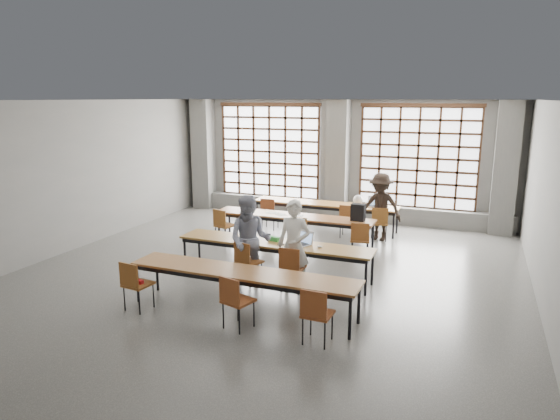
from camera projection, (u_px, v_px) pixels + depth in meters
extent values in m
plane|color=#50504D|center=(268.00, 275.00, 10.23)|extent=(11.00, 11.00, 0.00)
plane|color=silver|center=(266.00, 100.00, 9.46)|extent=(11.00, 11.00, 0.00)
plane|color=slate|center=(340.00, 160.00, 14.82)|extent=(10.00, 0.00, 10.00)
plane|color=slate|center=(44.00, 286.00, 4.87)|extent=(10.00, 0.00, 10.00)
plane|color=slate|center=(71.00, 176.00, 11.66)|extent=(0.00, 11.00, 11.00)
plane|color=slate|center=(552.00, 212.00, 8.03)|extent=(0.00, 11.00, 11.00)
cube|color=#5B5B58|center=(204.00, 154.00, 16.20)|extent=(0.60, 0.55, 3.50)
cube|color=#5B5B58|center=(338.00, 161.00, 14.57)|extent=(0.60, 0.55, 3.50)
cube|color=#5B5B58|center=(506.00, 169.00, 12.93)|extent=(0.60, 0.55, 3.50)
cube|color=white|center=(270.00, 152.00, 15.59)|extent=(3.20, 0.02, 2.80)
cube|color=black|center=(269.00, 152.00, 15.52)|extent=(3.20, 0.05, 2.80)
cube|color=black|center=(270.00, 197.00, 15.84)|extent=(3.32, 0.07, 0.10)
cube|color=black|center=(269.00, 104.00, 15.20)|extent=(3.32, 0.07, 0.10)
cube|color=white|center=(418.00, 158.00, 13.95)|extent=(3.20, 0.02, 2.80)
cube|color=black|center=(418.00, 158.00, 13.88)|extent=(3.20, 0.05, 2.80)
cube|color=black|center=(415.00, 209.00, 14.20)|extent=(3.32, 0.07, 0.10)
cube|color=black|center=(421.00, 105.00, 13.56)|extent=(3.32, 0.07, 0.10)
cube|color=#5B5B58|center=(337.00, 210.00, 14.97)|extent=(9.80, 0.35, 0.50)
cube|color=brown|center=(325.00, 204.00, 13.64)|extent=(4.00, 0.70, 0.04)
cube|color=black|center=(325.00, 206.00, 13.65)|extent=(3.90, 0.64, 0.08)
cylinder|color=black|center=(257.00, 213.00, 14.15)|extent=(0.05, 0.05, 0.69)
cylinder|color=black|center=(265.00, 209.00, 14.68)|extent=(0.05, 0.05, 0.69)
cylinder|color=black|center=(393.00, 226.00, 12.76)|extent=(0.05, 0.05, 0.69)
cylinder|color=black|center=(397.00, 221.00, 13.29)|extent=(0.05, 0.05, 0.69)
cube|color=brown|center=(293.00, 216.00, 12.23)|extent=(4.00, 0.70, 0.04)
cube|color=black|center=(293.00, 218.00, 12.24)|extent=(3.90, 0.64, 0.08)
cylinder|color=black|center=(219.00, 226.00, 12.75)|extent=(0.05, 0.05, 0.69)
cylinder|color=black|center=(229.00, 221.00, 13.27)|extent=(0.05, 0.05, 0.69)
cylinder|color=black|center=(368.00, 242.00, 11.35)|extent=(0.05, 0.05, 0.69)
cylinder|color=black|center=(373.00, 235.00, 11.88)|extent=(0.05, 0.05, 0.69)
cube|color=brown|center=(274.00, 243.00, 9.95)|extent=(4.00, 0.70, 0.04)
cube|color=black|center=(274.00, 246.00, 9.97)|extent=(3.90, 0.64, 0.08)
cylinder|color=black|center=(185.00, 254.00, 10.47)|extent=(0.05, 0.05, 0.69)
cylinder|color=black|center=(199.00, 246.00, 10.99)|extent=(0.05, 0.05, 0.69)
cylinder|color=black|center=(366.00, 278.00, 9.07)|extent=(0.05, 0.05, 0.69)
cylinder|color=black|center=(372.00, 268.00, 9.60)|extent=(0.05, 0.05, 0.69)
cube|color=brown|center=(242.00, 272.00, 8.30)|extent=(4.00, 0.70, 0.04)
cube|color=black|center=(242.00, 276.00, 8.31)|extent=(3.90, 0.64, 0.08)
cylinder|color=black|center=(138.00, 283.00, 8.81)|extent=(0.05, 0.05, 0.69)
cylinder|color=black|center=(157.00, 273.00, 9.34)|extent=(0.05, 0.05, 0.69)
cylinder|color=black|center=(350.00, 318.00, 7.42)|extent=(0.05, 0.05, 0.69)
cylinder|color=black|center=(359.00, 303.00, 7.94)|extent=(0.05, 0.05, 0.69)
cube|color=brown|center=(270.00, 213.00, 13.71)|extent=(0.44, 0.44, 0.04)
cube|color=brown|center=(267.00, 206.00, 13.47)|extent=(0.40, 0.04, 0.40)
cylinder|color=black|center=(270.00, 221.00, 13.76)|extent=(0.02, 0.02, 0.45)
cube|color=brown|center=(348.00, 220.00, 12.91)|extent=(0.45, 0.45, 0.04)
cube|color=brown|center=(347.00, 213.00, 12.67)|extent=(0.40, 0.06, 0.40)
cylinder|color=black|center=(348.00, 228.00, 12.96)|extent=(0.02, 0.02, 0.45)
cube|color=brown|center=(379.00, 223.00, 12.62)|extent=(0.51, 0.51, 0.04)
cube|color=brown|center=(380.00, 216.00, 12.37)|extent=(0.40, 0.13, 0.40)
cylinder|color=black|center=(379.00, 231.00, 12.67)|extent=(0.02, 0.02, 0.45)
cube|color=brown|center=(225.00, 225.00, 12.37)|extent=(0.51, 0.51, 0.04)
cube|color=brown|center=(219.00, 218.00, 12.16)|extent=(0.40, 0.13, 0.40)
cylinder|color=black|center=(225.00, 234.00, 12.42)|extent=(0.02, 0.02, 0.45)
cube|color=brown|center=(301.00, 233.00, 11.64)|extent=(0.44, 0.44, 0.04)
cube|color=brown|center=(299.00, 226.00, 11.41)|extent=(0.40, 0.05, 0.40)
cylinder|color=black|center=(301.00, 243.00, 11.69)|extent=(0.02, 0.02, 0.45)
cube|color=brown|center=(360.00, 240.00, 11.14)|extent=(0.49, 0.49, 0.04)
cube|color=brown|center=(360.00, 232.00, 10.89)|extent=(0.40, 0.10, 0.40)
cylinder|color=black|center=(360.00, 249.00, 11.19)|extent=(0.02, 0.02, 0.45)
cube|color=brown|center=(249.00, 262.00, 9.62)|extent=(0.53, 0.53, 0.04)
cube|color=brown|center=(242.00, 253.00, 9.42)|extent=(0.39, 0.15, 0.40)
cylinder|color=black|center=(249.00, 273.00, 9.67)|extent=(0.02, 0.02, 0.45)
cube|color=brown|center=(293.00, 268.00, 9.30)|extent=(0.43, 0.43, 0.04)
cube|color=brown|center=(289.00, 259.00, 9.06)|extent=(0.40, 0.04, 0.40)
cylinder|color=black|center=(293.00, 279.00, 9.35)|extent=(0.02, 0.02, 0.45)
cube|color=brown|center=(138.00, 284.00, 8.48)|extent=(0.47, 0.47, 0.04)
cube|color=brown|center=(129.00, 275.00, 8.25)|extent=(0.40, 0.08, 0.40)
cylinder|color=black|center=(139.00, 297.00, 8.53)|extent=(0.02, 0.02, 0.45)
cube|color=maroon|center=(238.00, 301.00, 7.79)|extent=(0.52, 0.52, 0.04)
cube|color=maroon|center=(229.00, 291.00, 7.58)|extent=(0.39, 0.14, 0.40)
cylinder|color=black|center=(239.00, 314.00, 7.84)|extent=(0.02, 0.02, 0.45)
cube|color=brown|center=(318.00, 314.00, 7.31)|extent=(0.43, 0.43, 0.04)
cube|color=brown|center=(313.00, 304.00, 7.08)|extent=(0.40, 0.04, 0.40)
cylinder|color=black|center=(318.00, 328.00, 7.36)|extent=(0.02, 0.02, 0.45)
imported|color=silver|center=(294.00, 246.00, 9.25)|extent=(0.64, 0.42, 1.73)
imported|color=#19224C|center=(250.00, 240.00, 9.57)|extent=(0.97, 0.83, 1.75)
imported|color=black|center=(380.00, 207.00, 12.57)|extent=(1.20, 0.81, 1.71)
cube|color=#B7B8BC|center=(301.00, 244.00, 9.79)|extent=(0.44, 0.38, 0.02)
cube|color=black|center=(301.00, 244.00, 9.78)|extent=(0.35, 0.29, 0.00)
cube|color=#B7B8BC|center=(306.00, 237.00, 9.86)|extent=(0.36, 0.21, 0.26)
cube|color=#93BCFF|center=(306.00, 238.00, 9.86)|extent=(0.30, 0.17, 0.21)
cube|color=silver|center=(375.00, 206.00, 13.19)|extent=(0.40, 0.31, 0.02)
cube|color=black|center=(375.00, 206.00, 13.18)|extent=(0.33, 0.23, 0.00)
cube|color=silver|center=(375.00, 201.00, 13.29)|extent=(0.37, 0.13, 0.26)
cube|color=#8BBDF1|center=(375.00, 202.00, 13.29)|extent=(0.31, 0.10, 0.21)
ellipsoid|color=silver|center=(320.00, 247.00, 9.58)|extent=(0.11, 0.09, 0.04)
cube|color=green|center=(274.00, 239.00, 10.03)|extent=(0.26, 0.15, 0.09)
cube|color=black|center=(281.00, 244.00, 9.79)|extent=(0.14, 0.08, 0.01)
cube|color=white|center=(272.00, 213.00, 12.49)|extent=(0.33, 0.27, 0.00)
cube|color=silver|center=(281.00, 215.00, 12.29)|extent=(0.36, 0.35, 0.00)
cube|color=silver|center=(297.00, 216.00, 12.19)|extent=(0.32, 0.24, 0.00)
cube|color=black|center=(358.00, 212.00, 11.65)|extent=(0.33, 0.22, 0.40)
ellipsoid|color=white|center=(358.00, 200.00, 13.32)|extent=(0.30, 0.26, 0.29)
cube|color=#A71418|center=(138.00, 281.00, 8.46)|extent=(0.21, 0.11, 0.06)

